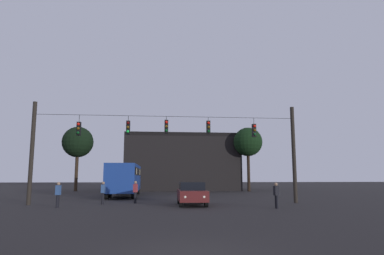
% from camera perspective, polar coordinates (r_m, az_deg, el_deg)
% --- Properties ---
extents(ground_plane, '(168.00, 168.00, 0.00)m').
position_cam_1_polar(ground_plane, '(33.17, -4.61, -11.47)').
color(ground_plane, black).
rests_on(ground_plane, ground).
extents(overhead_signal_span, '(18.81, 0.44, 7.05)m').
position_cam_1_polar(overhead_signal_span, '(24.24, -4.06, -2.94)').
color(overhead_signal_span, black).
rests_on(overhead_signal_span, ground).
extents(city_bus, '(2.59, 11.01, 3.00)m').
position_cam_1_polar(city_bus, '(33.95, -11.18, -8.11)').
color(city_bus, navy).
rests_on(city_bus, ground).
extents(car_near_right, '(1.88, 4.37, 1.52)m').
position_cam_1_polar(car_near_right, '(23.11, -0.05, -10.93)').
color(car_near_right, '#511919').
rests_on(car_near_right, ground).
extents(pedestrian_crossing_left, '(0.26, 0.37, 1.53)m').
position_cam_1_polar(pedestrian_crossing_left, '(21.40, 13.95, -10.76)').
color(pedestrian_crossing_left, black).
rests_on(pedestrian_crossing_left, ground).
extents(pedestrian_crossing_center, '(0.32, 0.41, 1.57)m').
position_cam_1_polar(pedestrian_crossing_center, '(25.01, -9.48, -10.43)').
color(pedestrian_crossing_center, black).
rests_on(pedestrian_crossing_center, ground).
extents(pedestrian_crossing_right, '(0.26, 0.37, 1.54)m').
position_cam_1_polar(pedestrian_crossing_right, '(24.71, -14.70, -10.34)').
color(pedestrian_crossing_right, black).
rests_on(pedestrian_crossing_right, ground).
extents(pedestrian_near_bus, '(0.28, 0.38, 1.55)m').
position_cam_1_polar(pedestrian_near_bus, '(22.87, -21.55, -10.22)').
color(pedestrian_near_bus, black).
rests_on(pedestrian_near_bus, ground).
extents(corner_building, '(15.50, 12.53, 7.70)m').
position_cam_1_polar(corner_building, '(50.68, -1.93, -6.01)').
color(corner_building, black).
rests_on(corner_building, ground).
extents(tree_left_silhouette, '(4.06, 4.06, 8.46)m').
position_cam_1_polar(tree_left_silhouette, '(47.58, -18.61, -2.38)').
color(tree_left_silhouette, '#2D2116').
rests_on(tree_left_silhouette, ground).
extents(tree_behind_building, '(3.76, 3.76, 8.29)m').
position_cam_1_polar(tree_behind_building, '(45.24, 9.35, -2.46)').
color(tree_behind_building, black).
rests_on(tree_behind_building, ground).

